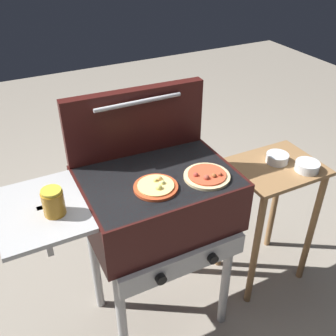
# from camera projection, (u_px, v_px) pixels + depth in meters

# --- Properties ---
(ground_plane) EXTENTS (8.00, 8.00, 0.00)m
(ground_plane) POSITION_uv_depth(u_px,v_px,m) (160.00, 311.00, 2.11)
(ground_plane) COLOR gray
(grill) EXTENTS (0.96, 0.53, 0.90)m
(grill) POSITION_uv_depth(u_px,v_px,m) (155.00, 204.00, 1.68)
(grill) COLOR #38110F
(grill) RESTS_ON ground_plane
(grill_lid_open) EXTENTS (0.63, 0.09, 0.30)m
(grill_lid_open) POSITION_uv_depth(u_px,v_px,m) (136.00, 122.00, 1.69)
(grill_lid_open) COLOR #38110F
(grill_lid_open) RESTS_ON grill
(pizza_pepperoni) EXTENTS (0.19, 0.19, 0.03)m
(pizza_pepperoni) POSITION_uv_depth(u_px,v_px,m) (207.00, 176.00, 1.59)
(pizza_pepperoni) COLOR beige
(pizza_pepperoni) RESTS_ON grill
(pizza_cheese) EXTENTS (0.18, 0.18, 0.04)m
(pizza_cheese) POSITION_uv_depth(u_px,v_px,m) (156.00, 187.00, 1.53)
(pizza_cheese) COLOR #C64723
(pizza_cheese) RESTS_ON grill
(sauce_jar) EXTENTS (0.08, 0.08, 0.11)m
(sauce_jar) POSITION_uv_depth(u_px,v_px,m) (53.00, 202.00, 1.38)
(sauce_jar) COLOR #B77A1E
(sauce_jar) RESTS_ON grill
(prep_table) EXTENTS (0.44, 0.36, 0.76)m
(prep_table) POSITION_uv_depth(u_px,v_px,m) (270.00, 199.00, 2.06)
(prep_table) COLOR olive
(prep_table) RESTS_ON ground_plane
(topping_bowl_near) EXTENTS (0.12, 0.12, 0.04)m
(topping_bowl_near) POSITION_uv_depth(u_px,v_px,m) (307.00, 167.00, 1.89)
(topping_bowl_near) COLOR silver
(topping_bowl_near) RESTS_ON prep_table
(topping_bowl_far) EXTENTS (0.11, 0.11, 0.04)m
(topping_bowl_far) POSITION_uv_depth(u_px,v_px,m) (277.00, 158.00, 1.96)
(topping_bowl_far) COLOR silver
(topping_bowl_far) RESTS_ON prep_table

